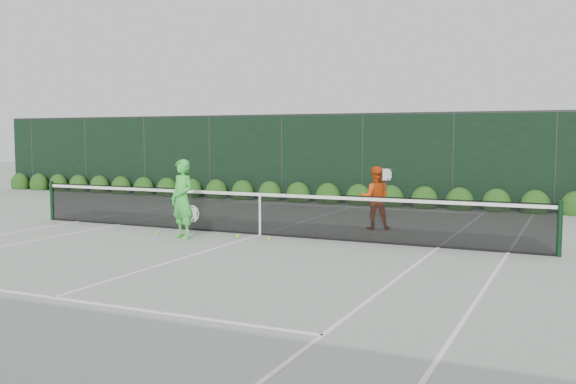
% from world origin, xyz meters
% --- Properties ---
extents(ground, '(80.00, 80.00, 0.00)m').
position_xyz_m(ground, '(0.00, 0.00, 0.00)').
color(ground, gray).
rests_on(ground, ground).
extents(tennis_net, '(12.90, 0.10, 1.07)m').
position_xyz_m(tennis_net, '(-0.02, 0.00, 0.53)').
color(tennis_net, black).
rests_on(tennis_net, ground).
extents(player_woman, '(0.75, 0.62, 1.78)m').
position_xyz_m(player_woman, '(-1.35, -1.17, 0.89)').
color(player_woman, '#3DD045').
rests_on(player_woman, ground).
extents(player_man, '(0.96, 0.81, 1.55)m').
position_xyz_m(player_man, '(2.14, 2.03, 0.78)').
color(player_man, '#D14811').
rests_on(player_man, ground).
extents(court_lines, '(11.03, 23.83, 0.01)m').
position_xyz_m(court_lines, '(0.00, 0.00, 0.01)').
color(court_lines, white).
rests_on(court_lines, ground).
extents(windscreen_fence, '(32.00, 21.07, 3.06)m').
position_xyz_m(windscreen_fence, '(0.00, -2.71, 1.51)').
color(windscreen_fence, black).
rests_on(windscreen_fence, ground).
extents(hedge_row, '(31.66, 0.65, 0.94)m').
position_xyz_m(hedge_row, '(-0.00, 7.15, 0.23)').
color(hedge_row, '#133B10').
rests_on(hedge_row, ground).
extents(tennis_balls, '(5.23, 2.07, 0.07)m').
position_xyz_m(tennis_balls, '(-0.64, -0.18, 0.03)').
color(tennis_balls, '#AFD930').
rests_on(tennis_balls, ground).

